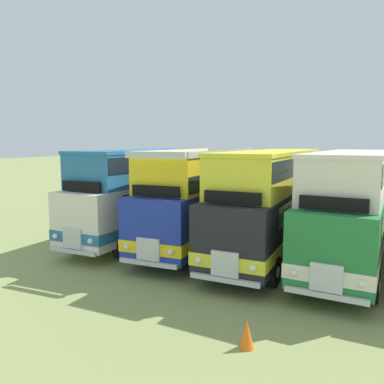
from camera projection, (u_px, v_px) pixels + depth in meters
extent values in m
plane|color=#8C9956|center=(269.00, 252.00, 17.10)|extent=(200.00, 200.00, 0.00)
cube|color=silver|center=(147.00, 204.00, 19.89)|extent=(2.55, 10.85, 2.30)
cube|color=teal|center=(148.00, 215.00, 19.97)|extent=(2.59, 10.89, 0.44)
cube|color=#19232D|center=(151.00, 191.00, 20.17)|extent=(2.57, 8.45, 0.76)
cube|color=#19232D|center=(73.00, 207.00, 15.03)|extent=(2.20, 0.11, 0.90)
cube|color=silver|center=(72.00, 239.00, 15.09)|extent=(0.90, 0.12, 0.80)
cube|color=silver|center=(72.00, 251.00, 15.13)|extent=(2.30, 0.15, 0.16)
sphere|color=#EAEACC|center=(90.00, 241.00, 14.69)|extent=(0.22, 0.22, 0.22)
sphere|color=#EAEACC|center=(55.00, 236.00, 15.47)|extent=(0.22, 0.22, 0.22)
cube|color=teal|center=(149.00, 167.00, 19.88)|extent=(2.45, 9.95, 1.50)
cube|color=teal|center=(149.00, 151.00, 19.77)|extent=(2.51, 10.05, 0.14)
cube|color=#19232D|center=(149.00, 161.00, 19.84)|extent=(2.49, 9.85, 0.68)
cube|color=black|center=(81.00, 186.00, 15.37)|extent=(1.90, 0.13, 0.40)
cylinder|color=black|center=(122.00, 246.00, 16.14)|extent=(0.29, 1.04, 1.04)
cylinder|color=silver|center=(125.00, 247.00, 16.08)|extent=(0.02, 0.36, 0.36)
cylinder|color=black|center=(80.00, 240.00, 17.14)|extent=(0.29, 1.04, 1.04)
cylinder|color=silver|center=(77.00, 240.00, 17.20)|extent=(0.02, 0.36, 0.36)
cylinder|color=black|center=(197.00, 216.00, 22.77)|extent=(0.29, 1.04, 1.04)
cylinder|color=silver|center=(199.00, 216.00, 22.71)|extent=(0.02, 0.36, 0.36)
cylinder|color=black|center=(163.00, 213.00, 23.77)|extent=(0.29, 1.04, 1.04)
cylinder|color=silver|center=(161.00, 213.00, 23.84)|extent=(0.02, 0.36, 0.36)
cube|color=#1E339E|center=(200.00, 210.00, 18.01)|extent=(2.94, 9.90, 2.30)
cube|color=yellow|center=(200.00, 223.00, 18.09)|extent=(2.98, 9.95, 0.44)
cube|color=#19232D|center=(203.00, 196.00, 18.30)|extent=(2.86, 7.51, 0.76)
cube|color=#19232D|center=(149.00, 214.00, 13.51)|extent=(2.20, 0.20, 0.90)
cube|color=silver|center=(148.00, 249.00, 13.57)|extent=(0.90, 0.16, 0.80)
cube|color=silver|center=(148.00, 263.00, 13.61)|extent=(2.30, 0.24, 0.16)
sphere|color=#EAEACC|center=(171.00, 252.00, 13.21)|extent=(0.22, 0.22, 0.22)
sphere|color=#EAEACC|center=(126.00, 247.00, 13.91)|extent=(0.22, 0.22, 0.22)
cube|color=yellow|center=(202.00, 169.00, 18.00)|extent=(2.80, 9.00, 1.50)
cube|color=silver|center=(154.00, 155.00, 13.65)|extent=(2.40, 0.21, 0.24)
cube|color=silver|center=(228.00, 151.00, 21.50)|extent=(2.40, 0.21, 0.24)
cube|color=silver|center=(227.00, 152.00, 17.43)|extent=(0.50, 8.90, 0.24)
cube|color=silver|center=(179.00, 152.00, 18.36)|extent=(0.50, 8.90, 0.24)
cube|color=#19232D|center=(202.00, 176.00, 18.04)|extent=(2.84, 8.90, 0.64)
cube|color=black|center=(156.00, 191.00, 13.86)|extent=(1.90, 0.21, 0.40)
cylinder|color=black|center=(196.00, 256.00, 14.70)|extent=(0.33, 1.05, 1.04)
cylinder|color=silver|center=(200.00, 257.00, 14.65)|extent=(0.04, 0.36, 0.36)
cylinder|color=black|center=(144.00, 250.00, 15.60)|extent=(0.33, 1.05, 1.04)
cylinder|color=silver|center=(141.00, 249.00, 15.65)|extent=(0.04, 0.36, 0.36)
cylinder|color=black|center=(242.00, 224.00, 20.55)|extent=(0.33, 1.05, 1.04)
cylinder|color=silver|center=(244.00, 224.00, 20.49)|extent=(0.04, 0.36, 0.36)
cylinder|color=black|center=(202.00, 221.00, 21.44)|extent=(0.33, 1.05, 1.04)
cylinder|color=silver|center=(199.00, 220.00, 21.50)|extent=(0.04, 0.36, 0.36)
cube|color=black|center=(270.00, 215.00, 16.74)|extent=(2.51, 10.84, 2.30)
cube|color=yellow|center=(269.00, 229.00, 16.82)|extent=(2.55, 10.88, 0.44)
cube|color=#19232D|center=(272.00, 200.00, 17.02)|extent=(2.54, 8.44, 0.76)
cube|color=#19232D|center=(226.00, 224.00, 11.87)|extent=(2.20, 0.10, 0.90)
cube|color=silver|center=(225.00, 264.00, 11.93)|extent=(0.90, 0.12, 0.80)
cube|color=silver|center=(224.00, 280.00, 11.97)|extent=(2.30, 0.14, 0.16)
sphere|color=#EAEACC|center=(253.00, 268.00, 11.53)|extent=(0.22, 0.22, 0.22)
sphere|color=#EAEACC|center=(198.00, 260.00, 12.31)|extent=(0.22, 0.22, 0.22)
cube|color=yellow|center=(272.00, 171.00, 16.72)|extent=(2.41, 9.94, 1.50)
cube|color=yellow|center=(273.00, 152.00, 16.62)|extent=(2.47, 10.04, 0.14)
cube|color=#19232D|center=(272.00, 164.00, 16.68)|extent=(2.45, 9.84, 0.68)
cube|color=black|center=(232.00, 198.00, 12.21)|extent=(1.90, 0.12, 0.40)
cylinder|color=black|center=(274.00, 271.00, 12.98)|extent=(0.28, 1.04, 1.04)
cylinder|color=silver|center=(278.00, 272.00, 12.92)|extent=(0.02, 0.36, 0.36)
cylinder|color=black|center=(211.00, 262.00, 13.97)|extent=(0.28, 1.04, 1.04)
cylinder|color=silver|center=(207.00, 262.00, 14.04)|extent=(0.02, 0.36, 0.36)
cylinder|color=black|center=(309.00, 228.00, 19.63)|extent=(0.28, 1.04, 1.04)
cylinder|color=silver|center=(312.00, 228.00, 19.57)|extent=(0.02, 0.36, 0.36)
cylinder|color=black|center=(265.00, 224.00, 20.62)|extent=(0.28, 1.04, 1.04)
cylinder|color=silver|center=(262.00, 223.00, 20.69)|extent=(0.02, 0.36, 0.36)
cube|color=#237538|center=(350.00, 223.00, 15.18)|extent=(3.03, 10.45, 2.30)
cube|color=silver|center=(349.00, 238.00, 15.26)|extent=(3.07, 10.49, 0.44)
cube|color=#19232D|center=(352.00, 206.00, 15.45)|extent=(2.94, 8.05, 0.76)
cube|color=#19232D|center=(329.00, 233.00, 10.65)|extent=(2.20, 0.21, 0.90)
cube|color=silver|center=(326.00, 278.00, 10.71)|extent=(0.90, 0.17, 0.80)
cube|color=silver|center=(325.00, 295.00, 10.75)|extent=(2.30, 0.26, 0.16)
sphere|color=#EAEACC|center=(361.00, 284.00, 10.28)|extent=(0.22, 0.22, 0.22)
sphere|color=#EAEACC|center=(294.00, 273.00, 11.13)|extent=(0.22, 0.22, 0.22)
cube|color=silver|center=(353.00, 174.00, 15.15)|extent=(2.88, 9.54, 1.50)
cube|color=silver|center=(354.00, 153.00, 15.05)|extent=(2.95, 9.65, 0.14)
cube|color=#19232D|center=(354.00, 167.00, 15.12)|extent=(2.92, 9.45, 0.68)
cube|color=black|center=(333.00, 204.00, 10.98)|extent=(1.90, 0.22, 0.40)
cylinder|color=black|center=(374.00, 286.00, 11.68)|extent=(0.33, 1.05, 1.04)
cylinder|color=silver|center=(380.00, 287.00, 11.61)|extent=(0.04, 0.36, 0.36)
cylinder|color=black|center=(298.00, 274.00, 12.77)|extent=(0.33, 1.05, 1.04)
cylinder|color=silver|center=(293.00, 273.00, 12.84)|extent=(0.04, 0.36, 0.36)
cylinder|color=black|center=(384.00, 237.00, 17.72)|extent=(0.33, 1.05, 1.04)
cylinder|color=black|center=(332.00, 232.00, 18.81)|extent=(0.33, 1.05, 1.04)
cylinder|color=silver|center=(328.00, 231.00, 18.88)|extent=(0.04, 0.36, 0.36)
cone|color=orange|center=(247.00, 334.00, 9.08)|extent=(0.36, 0.36, 0.70)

